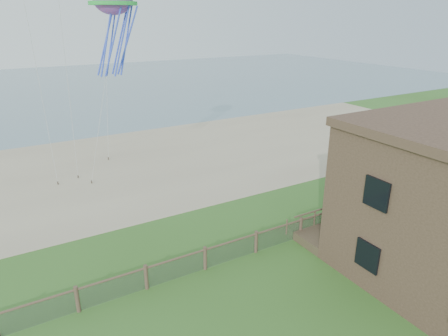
{
  "coord_description": "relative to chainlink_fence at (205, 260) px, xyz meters",
  "views": [
    {
      "loc": [
        -7.52,
        -8.79,
        11.63
      ],
      "look_at": [
        2.23,
        8.0,
        4.24
      ],
      "focal_mm": 32.0,
      "sensor_mm": 36.0,
      "label": 1
    }
  ],
  "objects": [
    {
      "name": "sand_beach",
      "position": [
        0.0,
        16.0,
        -0.55
      ],
      "size": [
        72.0,
        20.0,
        0.02
      ],
      "primitive_type": "cube",
      "color": "tan",
      "rests_on": "ground"
    },
    {
      "name": "motel_deck",
      "position": [
        13.0,
        -1.0,
        -0.3
      ],
      "size": [
        15.0,
        2.0,
        0.5
      ],
      "primitive_type": "cube",
      "color": "brown",
      "rests_on": "ground"
    },
    {
      "name": "picnic_table",
      "position": [
        7.58,
        -4.69,
        -0.16
      ],
      "size": [
        2.24,
        1.97,
        0.79
      ],
      "primitive_type": null,
      "rotation": [
        0.0,
        0.0,
        -0.36
      ],
      "color": "brown",
      "rests_on": "ground"
    },
    {
      "name": "octopus_kite",
      "position": [
        -0.33,
        10.8,
        10.53
      ],
      "size": [
        3.41,
        2.84,
        6.04
      ],
      "primitive_type": null,
      "rotation": [
        0.0,
        0.0,
        0.3
      ],
      "color": "#F62664"
    },
    {
      "name": "ocean",
      "position": [
        0.0,
        60.0,
        -0.55
      ],
      "size": [
        160.0,
        68.0,
        0.02
      ],
      "primitive_type": "cube",
      "color": "slate",
      "rests_on": "ground"
    },
    {
      "name": "chainlink_fence",
      "position": [
        0.0,
        0.0,
        0.0
      ],
      "size": [
        36.2,
        0.2,
        1.25
      ],
      "primitive_type": null,
      "color": "#4D3A2B",
      "rests_on": "ground"
    }
  ]
}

